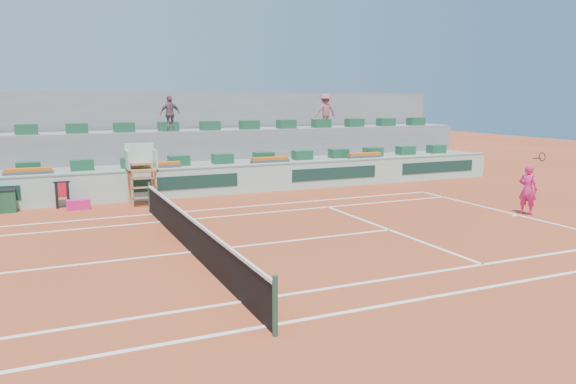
{
  "coord_description": "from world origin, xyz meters",
  "views": [
    {
      "loc": [
        -3.57,
        -14.5,
        4.12
      ],
      "look_at": [
        4.0,
        2.5,
        1.0
      ],
      "focal_mm": 35.0,
      "sensor_mm": 36.0,
      "label": 1
    }
  ],
  "objects_px": {
    "drink_cooler_a": "(6,201)",
    "umpire_chair": "(141,166)",
    "player_bag": "(78,205)",
    "tennis_player": "(528,189)"
  },
  "relations": [
    {
      "from": "drink_cooler_a",
      "to": "umpire_chair",
      "type": "bearing_deg",
      "value": -6.62
    },
    {
      "from": "player_bag",
      "to": "drink_cooler_a",
      "type": "height_order",
      "value": "drink_cooler_a"
    },
    {
      "from": "umpire_chair",
      "to": "drink_cooler_a",
      "type": "bearing_deg",
      "value": 173.38
    },
    {
      "from": "umpire_chair",
      "to": "tennis_player",
      "type": "distance_m",
      "value": 14.38
    },
    {
      "from": "umpire_chair",
      "to": "player_bag",
      "type": "bearing_deg",
      "value": 179.85
    },
    {
      "from": "drink_cooler_a",
      "to": "tennis_player",
      "type": "height_order",
      "value": "tennis_player"
    },
    {
      "from": "player_bag",
      "to": "tennis_player",
      "type": "relative_size",
      "value": 0.37
    },
    {
      "from": "drink_cooler_a",
      "to": "tennis_player",
      "type": "bearing_deg",
      "value": -25.08
    },
    {
      "from": "player_bag",
      "to": "umpire_chair",
      "type": "distance_m",
      "value": 2.72
    },
    {
      "from": "drink_cooler_a",
      "to": "tennis_player",
      "type": "xyz_separation_m",
      "value": [
        17.08,
        -8.0,
        0.48
      ]
    }
  ]
}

